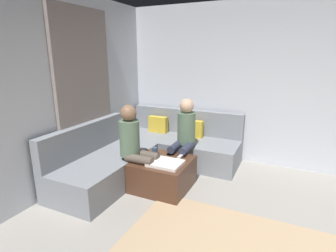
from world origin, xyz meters
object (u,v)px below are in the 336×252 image
Objects in this scene: ottoman at (163,174)px; coffee_mug at (155,151)px; game_remote at (181,156)px; person_on_couch_side at (136,144)px; person_on_couch_back at (184,134)px; sectional_couch at (150,152)px.

coffee_mug reaches higher than ottoman.
game_remote is 0.68m from person_on_couch_side.
person_on_couch_side is (-0.43, -0.71, 0.00)m from person_on_couch_back.
ottoman is at bearing -39.29° from coffee_mug.
game_remote is 0.42m from person_on_couch_back.
ottoman is 0.36m from game_remote.
ottoman is 0.63× the size of person_on_couch_back.
sectional_couch is at bearing 134.18° from ottoman.
coffee_mug is 0.08× the size of person_on_couch_back.
person_on_couch_back is at bearing 148.56° from person_on_couch_side.
sectional_couch is 26.84× the size of coffee_mug.
ottoman is 5.07× the size of game_remote.
sectional_couch is at bearing 157.05° from game_remote.
person_on_couch_back is 0.83m from person_on_couch_side.
sectional_couch is 2.12× the size of person_on_couch_side.
sectional_couch reaches higher than coffee_mug.
coffee_mug is 0.53m from person_on_couch_back.
game_remote is at bearing 5.71° from coffee_mug.
coffee_mug is at bearing -50.23° from sectional_couch.
person_on_couch_back is (0.31, 0.38, 0.19)m from coffee_mug.
person_on_couch_back is 1.00× the size of person_on_couch_side.
person_on_couch_back reaches higher than ottoman.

